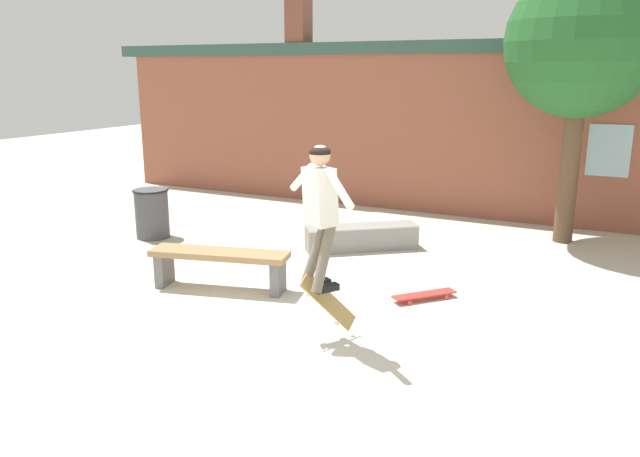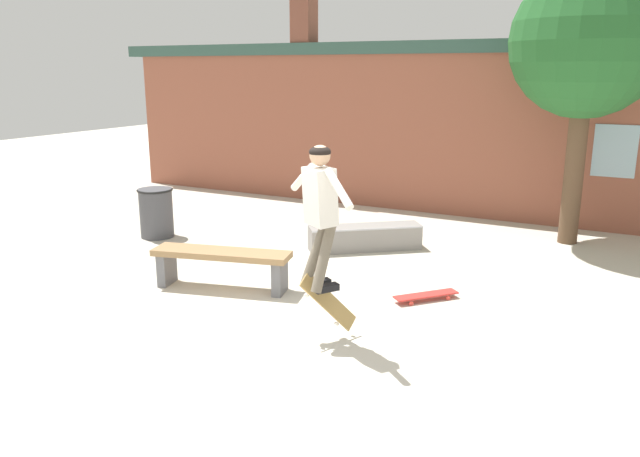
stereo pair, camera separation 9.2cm
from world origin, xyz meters
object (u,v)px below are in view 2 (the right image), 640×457
at_px(tree_right, 587,44).
at_px(skater, 320,205).
at_px(skate_ledge, 365,237).
at_px(skateboard_flipping, 328,302).
at_px(trash_bin, 156,212).
at_px(skateboard_resting, 426,295).
at_px(park_bench, 222,261).

distance_m(tree_right, skater, 5.91).
distance_m(tree_right, skate_ledge, 4.55).
bearing_deg(tree_right, skateboard_flipping, -108.49).
bearing_deg(trash_bin, skateboard_resting, -8.52).
bearing_deg(skateboard_resting, park_bench, 149.70).
relative_size(trash_bin, skateboard_flipping, 1.23).
bearing_deg(tree_right, park_bench, -129.49).
height_order(tree_right, park_bench, tree_right).
bearing_deg(skater, skateboard_flipping, -8.21).
relative_size(tree_right, skateboard_flipping, 6.43).
xyz_separation_m(skate_ledge, skater, (0.98, -3.38, 1.28)).
bearing_deg(skateboard_flipping, skater, -174.20).
bearing_deg(skate_ledge, skateboard_flipping, -111.04).
distance_m(tree_right, trash_bin, 7.46).
height_order(skate_ledge, skateboard_resting, skate_ledge).
bearing_deg(skate_ledge, skateboard_resting, -85.56).
xyz_separation_m(tree_right, park_bench, (-3.73, -4.52, -2.80)).
xyz_separation_m(trash_bin, skateboard_resting, (5.07, -0.76, -0.37)).
distance_m(park_bench, skate_ledge, 2.71).
height_order(tree_right, skateboard_resting, tree_right).
height_order(tree_right, skater, tree_right).
xyz_separation_m(park_bench, trash_bin, (-2.56, 1.59, 0.06)).
bearing_deg(skate_ledge, trash_bin, 156.86).
height_order(tree_right, skateboard_flipping, tree_right).
distance_m(trash_bin, skater, 5.18).
bearing_deg(skate_ledge, skater, -112.31).
distance_m(trash_bin, skateboard_flipping, 5.10).
relative_size(trash_bin, skater, 0.56).
bearing_deg(tree_right, trash_bin, -155.02).
xyz_separation_m(tree_right, trash_bin, (-6.28, -2.93, -2.74)).
relative_size(tree_right, park_bench, 2.35).
distance_m(park_bench, skateboard_resting, 2.67).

